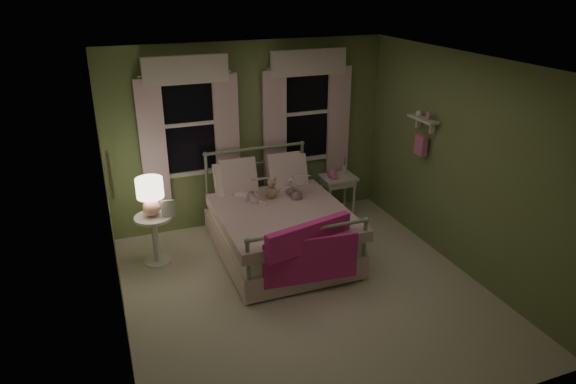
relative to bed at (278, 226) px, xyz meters
name	(u,v)px	position (x,y,z in m)	size (l,w,h in m)	color
room_shell	(307,188)	(-0.02, -0.98, 0.92)	(4.20, 4.20, 4.20)	beige
bed	(278,226)	(0.00, 0.00, 0.00)	(1.58, 2.04, 1.18)	white
pink_throw	(310,247)	(0.00, -1.03, 0.23)	(1.10, 0.35, 0.71)	#F22F9B
child_left	(247,175)	(-0.28, 0.42, 0.59)	(0.29, 0.19, 0.81)	#F7D1DD
child_right	(287,173)	(0.28, 0.42, 0.55)	(0.35, 0.27, 0.72)	#F7D1DD
book_left	(253,183)	(-0.28, 0.17, 0.58)	(0.20, 0.27, 0.03)	beige
book_right	(294,180)	(0.28, 0.17, 0.54)	(0.20, 0.27, 0.02)	beige
teddy_bear	(271,190)	(0.00, 0.26, 0.41)	(0.22, 0.17, 0.30)	tan
nightstand_left	(155,233)	(-1.54, 0.30, 0.03)	(0.46, 0.46, 0.65)	white
table_lamp	(150,194)	(-1.54, 0.30, 0.57)	(0.33, 0.33, 0.49)	#FFA896
book_nightstand	(162,217)	(-1.44, 0.22, 0.27)	(0.16, 0.22, 0.02)	beige
nightstand_right	(338,183)	(1.20, 0.71, 0.17)	(0.50, 0.40, 0.64)	white
pink_toy	(332,174)	(1.10, 0.70, 0.32)	(0.14, 0.19, 0.14)	pink
bud_vase	(344,165)	(1.32, 0.76, 0.41)	(0.06, 0.06, 0.28)	white
window_left	(189,120)	(-0.87, 1.05, 1.24)	(1.34, 0.13, 1.96)	black
window_right	(307,109)	(0.83, 1.05, 1.24)	(1.34, 0.13, 1.96)	black
wall_shelf	(422,132)	(1.88, -0.28, 1.14)	(0.15, 0.50, 0.60)	white
framed_picture	(110,175)	(-1.97, -0.38, 1.12)	(0.03, 0.32, 0.42)	beige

